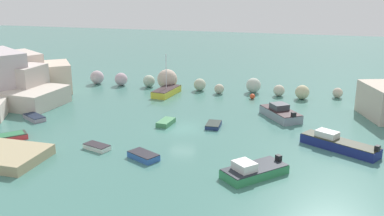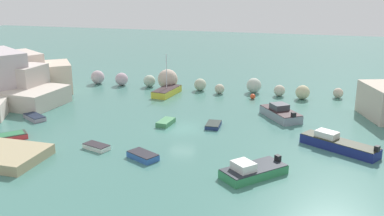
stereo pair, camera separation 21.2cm
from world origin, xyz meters
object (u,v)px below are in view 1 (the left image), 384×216
object	(u,v)px
moored_boat_0	(166,122)
moored_boat_6	(144,156)
moored_boat_5	(8,137)
moored_boat_3	(34,117)
moored_boat_4	(253,170)
moored_boat_9	(213,125)
stone_dock	(3,156)
moored_boat_2	(280,113)
channel_buoy	(252,96)
moored_boat_7	(338,144)
moored_boat_1	(166,91)
moored_boat_8	(97,147)

from	to	relation	value
moored_boat_0	moored_boat_6	xyz separation A→B (m)	(0.86, -8.95, 0.02)
moored_boat_0	moored_boat_5	xyz separation A→B (m)	(-12.93, -7.82, 0.03)
moored_boat_3	moored_boat_4	world-z (taller)	moored_boat_4
moored_boat_9	stone_dock	bearing A→B (deg)	-51.78
moored_boat_2	moored_boat_9	size ratio (longest dim) A/B	2.37
moored_boat_9	moored_boat_5	bearing A→B (deg)	-66.39
channel_buoy	moored_boat_4	xyz separation A→B (m)	(2.70, -22.22, 0.14)
moored_boat_0	channel_buoy	bearing A→B (deg)	-24.44
moored_boat_6	moored_boat_7	distance (m)	16.99
moored_boat_7	moored_boat_9	size ratio (longest dim) A/B	2.88
moored_boat_6	moored_boat_7	world-z (taller)	moored_boat_7
moored_boat_1	moored_boat_2	size ratio (longest dim) A/B	0.94
moored_boat_3	moored_boat_7	distance (m)	30.73
moored_boat_6	moored_boat_8	distance (m)	4.85
moored_boat_4	moored_boat_9	xyz separation A→B (m)	(-5.24, 10.59, -0.26)
moored_boat_0	moored_boat_3	xyz separation A→B (m)	(-14.03, -1.82, -0.01)
moored_boat_4	moored_boat_7	distance (m)	9.81
moored_boat_7	moored_boat_1	bearing A→B (deg)	-3.68
moored_boat_1	moored_boat_3	bearing A→B (deg)	-29.59
channel_buoy	moored_boat_5	bearing A→B (deg)	-135.47
moored_boat_5	moored_boat_8	size ratio (longest dim) A/B	1.31
moored_boat_0	moored_boat_6	distance (m)	8.99
moored_boat_2	moored_boat_5	distance (m)	27.42
moored_boat_4	moored_boat_9	size ratio (longest dim) A/B	2.21
stone_dock	moored_boat_7	distance (m)	28.56
moored_boat_9	moored_boat_4	bearing A→B (deg)	24.76
stone_dock	moored_boat_9	xyz separation A→B (m)	(15.17, 12.64, -0.22)
moored_boat_5	channel_buoy	bearing A→B (deg)	-0.73
moored_boat_1	moored_boat_9	distance (m)	13.79
moored_boat_5	moored_boat_9	distance (m)	19.66
moored_boat_4	moored_boat_9	bearing A→B (deg)	-109.81
moored_boat_2	moored_boat_4	size ratio (longest dim) A/B	1.07
moored_boat_5	moored_boat_2	bearing A→B (deg)	-17.00
moored_boat_6	moored_boat_8	world-z (taller)	moored_boat_6
moored_boat_1	moored_boat_4	distance (m)	25.49
moored_boat_5	moored_boat_3	bearing A→B (deg)	55.11
moored_boat_3	moored_boat_5	xyz separation A→B (m)	(1.10, -6.00, 0.04)
moored_boat_0	moored_boat_7	size ratio (longest dim) A/B	0.37
channel_buoy	moored_boat_6	xyz separation A→B (m)	(-6.54, -21.13, -0.06)
moored_boat_6	moored_boat_5	bearing A→B (deg)	24.73
channel_buoy	moored_boat_2	bearing A→B (deg)	-61.46
stone_dock	moored_boat_7	size ratio (longest dim) A/B	0.99
moored_boat_3	moored_boat_6	world-z (taller)	moored_boat_6
moored_boat_3	moored_boat_2	bearing A→B (deg)	47.43
moored_boat_8	moored_boat_0	bearing A→B (deg)	83.77
moored_boat_2	moored_boat_7	size ratio (longest dim) A/B	0.82
moored_boat_2	moored_boat_0	bearing A→B (deg)	80.12
moored_boat_1	moored_boat_8	size ratio (longest dim) A/B	2.00
stone_dock	moored_boat_3	size ratio (longest dim) A/B	2.16
stone_dock	moored_boat_2	xyz separation A→B (m)	(21.53, 17.25, 0.14)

